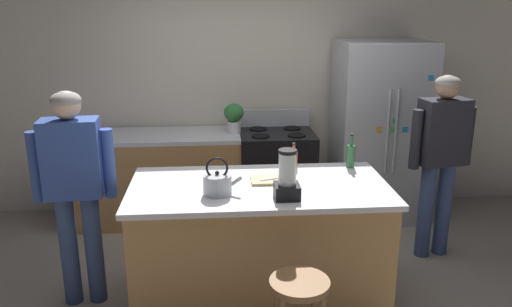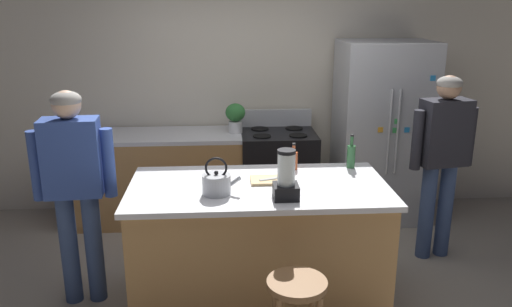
% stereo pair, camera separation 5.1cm
% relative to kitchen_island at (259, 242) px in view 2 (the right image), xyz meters
% --- Properties ---
extents(ground_plane, '(14.00, 14.00, 0.00)m').
position_rel_kitchen_island_xyz_m(ground_plane, '(0.00, 0.00, -0.47)').
color(ground_plane, '#9E9384').
extents(back_wall, '(8.00, 0.10, 2.70)m').
position_rel_kitchen_island_xyz_m(back_wall, '(0.00, 1.95, 0.88)').
color(back_wall, beige).
rests_on(back_wall, ground_plane).
extents(kitchen_island, '(1.89, 0.96, 0.93)m').
position_rel_kitchen_island_xyz_m(kitchen_island, '(0.00, 0.00, 0.00)').
color(kitchen_island, '#B7844C').
rests_on(kitchen_island, ground_plane).
extents(back_counter_run, '(2.00, 0.64, 0.93)m').
position_rel_kitchen_island_xyz_m(back_counter_run, '(-0.80, 1.55, -0.00)').
color(back_counter_run, '#B7844C').
rests_on(back_counter_run, ground_plane).
extents(refrigerator, '(0.90, 0.73, 1.84)m').
position_rel_kitchen_island_xyz_m(refrigerator, '(1.37, 1.50, 0.46)').
color(refrigerator, '#B7BABF').
rests_on(refrigerator, ground_plane).
extents(stove_range, '(0.76, 0.65, 1.11)m').
position_rel_kitchen_island_xyz_m(stove_range, '(0.31, 1.52, 0.01)').
color(stove_range, black).
rests_on(stove_range, ground_plane).
extents(person_by_island_left, '(0.60, 0.25, 1.63)m').
position_rel_kitchen_island_xyz_m(person_by_island_left, '(-1.33, 0.05, 0.52)').
color(person_by_island_left, '#384C7A').
rests_on(person_by_island_left, ground_plane).
extents(person_by_sink_right, '(0.60, 0.28, 1.63)m').
position_rel_kitchen_island_xyz_m(person_by_sink_right, '(1.62, 0.58, 0.52)').
color(person_by_sink_right, '#384C7A').
rests_on(person_by_sink_right, ground_plane).
extents(bar_stool, '(0.36, 0.36, 0.65)m').
position_rel_kitchen_island_xyz_m(bar_stool, '(0.16, -0.87, 0.04)').
color(bar_stool, brown).
rests_on(bar_stool, ground_plane).
extents(potted_plant, '(0.20, 0.20, 0.30)m').
position_rel_kitchen_island_xyz_m(potted_plant, '(-0.13, 1.55, 0.64)').
color(potted_plant, silver).
rests_on(potted_plant, back_counter_run).
extents(blender_appliance, '(0.17, 0.17, 0.34)m').
position_rel_kitchen_island_xyz_m(blender_appliance, '(0.17, -0.27, 0.61)').
color(blender_appliance, black).
rests_on(blender_appliance, kitchen_island).
extents(bottle_olive_oil, '(0.07, 0.07, 0.28)m').
position_rel_kitchen_island_xyz_m(bottle_olive_oil, '(0.77, 0.36, 0.56)').
color(bottle_olive_oil, '#2D6638').
rests_on(bottle_olive_oil, kitchen_island).
extents(bottle_cooking_sauce, '(0.06, 0.06, 0.22)m').
position_rel_kitchen_island_xyz_m(bottle_cooking_sauce, '(0.30, 0.34, 0.54)').
color(bottle_cooking_sauce, '#B24C26').
rests_on(bottle_cooking_sauce, kitchen_island).
extents(tea_kettle, '(0.28, 0.20, 0.27)m').
position_rel_kitchen_island_xyz_m(tea_kettle, '(-0.30, -0.16, 0.54)').
color(tea_kettle, '#B7BABF').
rests_on(tea_kettle, kitchen_island).
extents(cutting_board, '(0.30, 0.20, 0.02)m').
position_rel_kitchen_island_xyz_m(cutting_board, '(0.09, 0.07, 0.47)').
color(cutting_board, tan).
rests_on(cutting_board, kitchen_island).
extents(chef_knife, '(0.22, 0.10, 0.01)m').
position_rel_kitchen_island_xyz_m(chef_knife, '(0.11, 0.07, 0.49)').
color(chef_knife, '#B7BABF').
rests_on(chef_knife, cutting_board).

